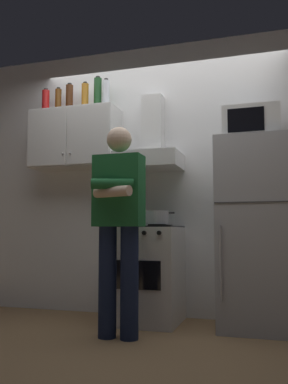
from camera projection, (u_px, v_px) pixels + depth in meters
ground_plane at (144, 329)px, 3.45m from camera, size 7.00×7.00×0.00m
back_wall_tiled at (161, 178)px, 4.15m from camera, size 4.80×0.10×2.70m
upper_cabinet at (75, 139)px, 4.22m from camera, size 0.90×0.37×0.60m
stove_oven at (147, 274)px, 3.74m from camera, size 0.60×0.62×0.87m
range_hood at (150, 149)px, 3.98m from camera, size 0.60×0.44×0.75m
refrigerator at (254, 233)px, 3.50m from camera, size 0.60×0.62×1.60m
microwave at (252, 125)px, 3.61m from camera, size 0.48×0.37×0.28m
person_standing at (118, 220)px, 3.23m from camera, size 0.38×0.33×1.64m
cooking_pot at (157, 218)px, 3.64m from camera, size 0.32×0.22×0.12m
bottle_vodka_clear at (106, 94)px, 4.17m from camera, size 0.07×0.07×0.30m
bottle_beer_brown at (58, 101)px, 4.33m from camera, size 0.07×0.07×0.27m
bottle_liquor_amber at (85, 96)px, 4.23m from camera, size 0.07×0.07×0.29m
bottle_rum_dark at (69, 98)px, 4.32m from camera, size 0.08×0.08×0.31m
bottle_wine_green at (98, 93)px, 4.21m from camera, size 0.08×0.08×0.34m
bottle_soda_red at (46, 101)px, 4.34m from camera, size 0.08×0.08×0.26m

